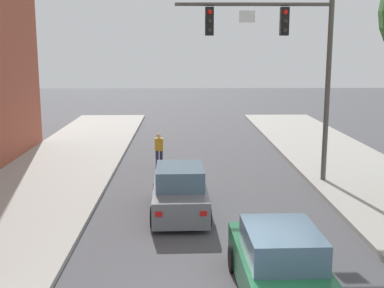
% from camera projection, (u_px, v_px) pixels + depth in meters
% --- Properties ---
extents(traffic_signal_mast, '(6.02, 0.38, 7.50)m').
position_uv_depth(traffic_signal_mast, '(286.00, 49.00, 18.80)').
color(traffic_signal_mast, '#514C47').
rests_on(traffic_signal_mast, sidewalk_right).
extents(car_lead_grey, '(1.90, 4.27, 1.60)m').
position_uv_depth(car_lead_grey, '(180.00, 192.00, 16.04)').
color(car_lead_grey, slate).
rests_on(car_lead_grey, ground).
extents(car_following_green, '(1.91, 4.27, 1.60)m').
position_uv_depth(car_following_green, '(280.00, 266.00, 10.52)').
color(car_following_green, '#1E663D').
rests_on(car_following_green, ground).
extents(pedestrian_crossing_road, '(0.36, 0.22, 1.64)m').
position_uv_depth(pedestrian_crossing_road, '(159.00, 149.00, 21.96)').
color(pedestrian_crossing_road, '#232847').
rests_on(pedestrian_crossing_road, ground).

